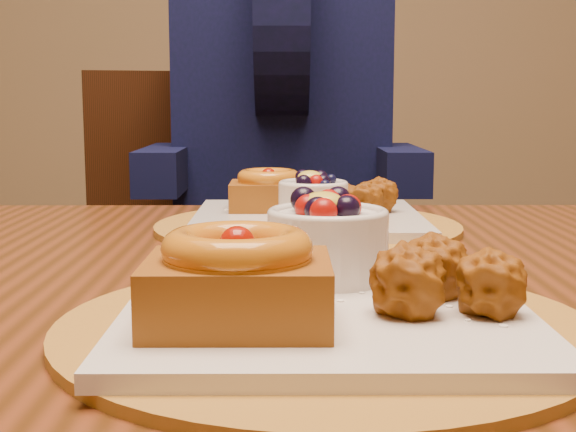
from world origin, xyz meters
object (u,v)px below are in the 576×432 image
object	(u,v)px
dining_table	(314,343)
place_setting_far	(306,213)
place_setting_near	(321,292)
chair_far	(205,277)
diner	(282,100)

from	to	relation	value
dining_table	place_setting_far	world-z (taller)	place_setting_far
place_setting_near	place_setting_far	world-z (taller)	place_setting_near
dining_table	place_setting_near	size ratio (longest dim) A/B	4.21
chair_far	diner	bearing A→B (deg)	-24.88
chair_far	diner	xyz separation A→B (m)	(0.17, -0.03, 0.37)
dining_table	chair_far	bearing A→B (deg)	102.44
dining_table	place_setting_far	size ratio (longest dim) A/B	4.21
chair_far	diner	size ratio (longest dim) A/B	1.14
place_setting_far	diner	distance (m)	0.67
place_setting_near	place_setting_far	xyz separation A→B (m)	(0.00, 0.43, -0.01)
place_setting_near	diner	bearing A→B (deg)	91.58
dining_table	place_setting_near	xyz separation A→B (m)	(-0.00, -0.21, 0.11)
place_setting_far	chair_far	distance (m)	0.75
diner	place_setting_near	bearing A→B (deg)	-99.64
dining_table	chair_far	xyz separation A→B (m)	(-0.20, 0.90, -0.14)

